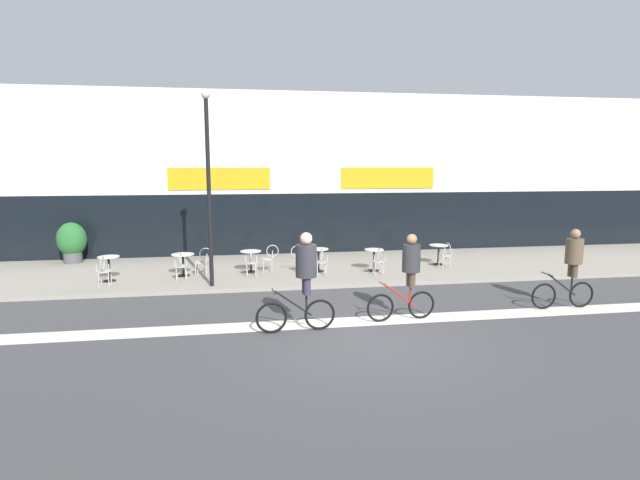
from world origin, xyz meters
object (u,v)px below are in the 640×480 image
(bistro_table_3, at_px, (318,255))
(cafe_chair_1_near, at_px, (181,264))
(bistro_table_5, at_px, (439,251))
(cafe_chair_3_side, at_px, (300,257))
(cafe_chair_4_near, at_px, (379,259))
(bistro_table_2, at_px, (251,257))
(cafe_chair_2_side, at_px, (270,256))
(cafe_chair_0_near, at_px, (104,269))
(cyclist_1, at_px, (571,263))
(cyclist_0, at_px, (409,271))
(bistro_table_4, at_px, (374,256))
(cafe_chair_2_near, at_px, (251,260))
(bistro_table_1, at_px, (183,260))
(planter_pot, at_px, (72,241))
(cafe_chair_1_side, at_px, (203,260))
(cafe_chair_3_near, at_px, (321,260))
(lamp_post, at_px, (208,176))
(cyclist_2, at_px, (304,274))
(bistro_table_0, at_px, (109,264))
(cafe_chair_5_near, at_px, (446,253))

(bistro_table_3, bearing_deg, cafe_chair_1_near, -172.28)
(bistro_table_5, xyz_separation_m, cafe_chair_3_side, (-5.04, -0.47, 0.01))
(bistro_table_3, bearing_deg, cafe_chair_3_side, 179.92)
(bistro_table_5, bearing_deg, cafe_chair_4_near, -153.27)
(bistro_table_2, distance_m, cafe_chair_2_side, 0.63)
(cafe_chair_0_near, relative_size, cyclist_1, 0.44)
(cafe_chair_3_side, bearing_deg, cafe_chair_2_side, 166.33)
(cafe_chair_4_near, relative_size, cyclist_0, 0.44)
(bistro_table_4, bearing_deg, cafe_chair_4_near, -90.54)
(cafe_chair_2_near, distance_m, cafe_chair_3_side, 1.65)
(bistro_table_5, bearing_deg, bistro_table_1, -177.13)
(cafe_chair_2_side, distance_m, planter_pot, 7.48)
(bistro_table_4, bearing_deg, cafe_chair_1_near, -176.31)
(cafe_chair_3_side, xyz_separation_m, planter_pot, (-7.96, 2.91, 0.27))
(cafe_chair_0_near, xyz_separation_m, planter_pot, (-2.05, 3.90, 0.27))
(cafe_chair_1_side, bearing_deg, bistro_table_4, -174.02)
(cafe_chair_1_near, xyz_separation_m, planter_pot, (-4.20, 3.51, 0.27))
(cafe_chair_1_side, bearing_deg, cyclist_0, 142.85)
(cafe_chair_3_side, height_order, planter_pot, planter_pot)
(cafe_chair_1_side, distance_m, planter_pot, 5.64)
(cafe_chair_0_near, xyz_separation_m, cafe_chair_3_near, (6.54, 0.36, 0.00))
(cafe_chair_3_near, xyz_separation_m, cyclist_1, (5.74, -4.23, 0.54))
(cafe_chair_2_side, distance_m, cyclist_1, 8.97)
(lamp_post, xyz_separation_m, cyclist_0, (4.75, -3.66, -2.14))
(cafe_chair_4_near, distance_m, cyclist_1, 5.64)
(cafe_chair_1_side, relative_size, planter_pot, 0.61)
(bistro_table_2, xyz_separation_m, cyclist_2, (1.02, -5.79, 0.67))
(bistro_table_2, xyz_separation_m, cafe_chair_4_near, (4.08, -1.07, 0.01))
(cafe_chair_3_side, relative_size, cyclist_2, 0.41)
(cafe_chair_1_near, xyz_separation_m, cyclist_0, (5.72, -4.53, 0.55))
(cafe_chair_3_near, relative_size, cyclist_2, 0.41)
(cafe_chair_2_near, height_order, lamp_post, lamp_post)
(cafe_chair_1_side, height_order, cyclist_0, cyclist_0)
(bistro_table_0, relative_size, bistro_table_4, 1.05)
(bistro_table_5, height_order, cyclist_1, cyclist_1)
(bistro_table_3, distance_m, cyclist_0, 5.32)
(cafe_chair_2_near, distance_m, cyclist_2, 5.31)
(bistro_table_4, height_order, cafe_chair_3_near, cafe_chair_3_near)
(bistro_table_0, bearing_deg, cafe_chair_3_side, 3.49)
(cafe_chair_1_side, xyz_separation_m, planter_pot, (-4.83, 2.89, 0.27))
(bistro_table_1, height_order, cafe_chair_4_near, cafe_chair_4_near)
(cafe_chair_1_side, xyz_separation_m, cafe_chair_5_near, (8.18, -0.17, 0.00))
(bistro_table_2, bearing_deg, bistro_table_5, 1.88)
(bistro_table_4, height_order, cafe_chair_5_near, cafe_chair_5_near)
(cafe_chair_1_near, distance_m, cyclist_2, 5.91)
(cafe_chair_2_near, distance_m, lamp_post, 3.14)
(cafe_chair_3_near, distance_m, cafe_chair_5_near, 4.45)
(cafe_chair_1_side, height_order, planter_pot, planter_pot)
(bistro_table_1, xyz_separation_m, cafe_chair_1_side, (0.62, -0.01, 0.00))
(cafe_chair_1_side, xyz_separation_m, cafe_chair_3_side, (3.13, -0.02, 0.00))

